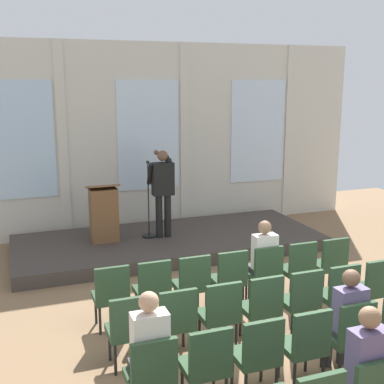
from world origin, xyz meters
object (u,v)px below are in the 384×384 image
Objects in this scene: chair_r0_c4 at (265,271)px; audience_r2_c4 at (346,315)px; chair_r1_c2 at (220,311)px; chair_r1_c4 at (301,298)px; chair_r0_c6 at (330,261)px; chair_r2_c3 at (306,342)px; lectern at (104,213)px; chair_r1_c0 at (128,327)px; chair_r2_c4 at (350,333)px; chair_r1_c6 at (374,286)px; chair_r0_c2 at (192,281)px; chair_r2_c0 at (151,373)px; chair_r2_c2 at (258,352)px; chair_r0_c5 at (298,266)px; mic_stand at (149,221)px; chair_r1_c1 at (176,319)px; chair_r1_c3 at (262,304)px; chair_r0_c3 at (230,276)px; chair_r0_c0 at (111,293)px; audience_r2_c0 at (149,349)px; chair_r1_c5 at (339,291)px; chair_r2_c1 at (207,362)px; chair_r0_c1 at (153,287)px; audience_r0_c4 at (263,257)px; audience_r3_c3 at (363,368)px.

chair_r0_c4 is 0.73× the size of audience_r2_c4.
chair_r1_c2 is at bearing -138.93° from chair_r0_c4.
chair_r0_c6 is at bearing 41.07° from chair_r1_c4.
chair_r1_c4 is 1.17m from chair_r2_c3.
lectern is 4.20m from chair_r1_c0.
chair_r1_c6 is at bearing 41.07° from chair_r2_c4.
chair_r0_c4 is at bearing 180.00° from chair_r0_c6.
chair_r0_c2 is 2.34m from chair_r2_c0.
chair_r0_c5 is at bearing 49.28° from chair_r2_c2.
chair_r2_c3 is (0.38, -5.13, -0.05)m from mic_stand.
chair_r1_c1 is 1.16m from chair_r1_c3.
chair_r0_c6 is at bearing 0.00° from chair_r0_c5.
chair_r0_c4 is 1.00× the size of chair_r1_c0.
chair_r0_c5 is (1.16, 0.00, 0.00)m from chair_r0_c3.
mic_stand is 3.12m from chair_r0_c3.
chair_r1_c0 is at bearing -163.80° from chair_r0_c6.
chair_r0_c3 is 1.54m from chair_r1_c1.
chair_r1_c4 is at bearing -138.93° from chair_r0_c6.
audience_r2_c0 is at bearing -90.00° from chair_r0_c0.
chair_r1_c4 is 0.95m from audience_r2_c4.
chair_r0_c3 and chair_r1_c4 have the same top height.
lectern is at bearing 127.64° from chair_r0_c5.
chair_r1_c5 is 1.17m from chair_r2_c4.
chair_r0_c5 is at bearing 41.07° from chair_r2_c1.
chair_r1_c0 is 1.16m from chair_r1_c2.
chair_r1_c1 and chair_r1_c2 have the same top height.
chair_r1_c0 is 1.01m from chair_r2_c0.
chair_r0_c2 is at bearing 156.46° from chair_r1_c6.
audience_r2_c0 is 1.07× the size of audience_r2_c4.
chair_r0_c1 is at bearing 73.38° from audience_r2_c0.
chair_r2_c3 is (-0.58, -2.11, -0.19)m from audience_r0_c4.
chair_r1_c1 is at bearing 180.00° from chair_r1_c4.
chair_r0_c5 is 1.00× the size of chair_r1_c0.
chair_r0_c2 is 1.00× the size of chair_r1_c4.
audience_r3_c3 is at bearing -90.00° from chair_r1_c3.
chair_r0_c0 and chair_r0_c3 have the same top height.
chair_r0_c5 and chair_r1_c6 have the same top height.
chair_r2_c1 is (-0.58, -2.03, 0.00)m from chair_r0_c2.
chair_r2_c2 is (-1.75, -2.03, 0.00)m from chair_r0_c5.
chair_r0_c1 is 1.00× the size of chair_r0_c6.
chair_r0_c2 is at bearing 120.90° from audience_r2_c4.
audience_r2_c0 is at bearing -131.84° from chair_r0_c3.
audience_r2_c0 is (-1.16, -0.94, 0.22)m from chair_r1_c2.
audience_r3_c3 is (-0.58, -1.02, 0.05)m from audience_r2_c4.
chair_r0_c0 is 2.34m from audience_r0_c4.
chair_r2_c2 is 0.73× the size of audience_r2_c4.
chair_r2_c4 is (2.33, -0.08, -0.22)m from audience_r2_c0.
chair_r0_c2 is at bearing 180.00° from chair_r0_c6.
lectern is 3.20m from chair_r0_c0.
chair_r1_c1 and chair_r2_c3 have the same top height.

